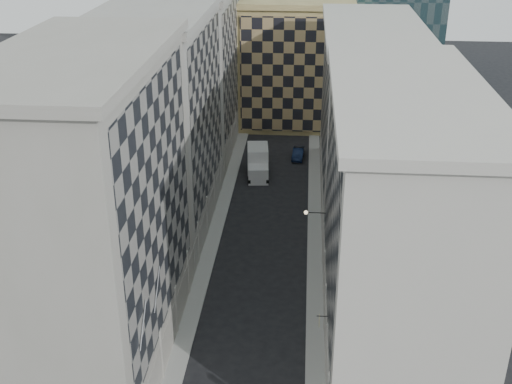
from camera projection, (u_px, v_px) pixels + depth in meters
The scene contains 13 objects.
sidewalk_west at pixel (214, 235), 67.13m from camera, with size 1.50×100.00×0.15m, color #999994.
sidewalk_east at pixel (315, 239), 66.36m from camera, with size 1.50×100.00×0.15m, color #999994.
bldg_left_a at pixel (94, 217), 45.40m from camera, with size 10.80×22.80×23.70m.
bldg_left_b at pixel (161, 122), 65.44m from camera, with size 10.80×22.80×22.70m.
bldg_left_c at pixel (196, 72), 85.49m from camera, with size 10.80×22.80×21.70m.
bldg_right_a at pixel (396, 221), 48.06m from camera, with size 10.80×26.80×20.70m.
bldg_right_b at pixel (368, 114), 72.60m from camera, with size 10.80×28.80×19.70m.
tan_block at pixel (295, 61), 96.77m from camera, with size 16.80×14.80×18.80m.
flagpoles_left at pixel (150, 306), 42.16m from camera, with size 0.10×6.33×2.33m.
bracket_lamp at pixel (308, 212), 58.41m from camera, with size 1.98×0.36×0.36m.
box_truck at pixel (258, 163), 81.05m from camera, with size 3.19×6.58×3.49m.
dark_car at pixel (298, 154), 86.29m from camera, with size 1.44×4.14×1.36m, color #0D1833.
shop_sign at pixel (319, 320), 47.66m from camera, with size 0.82×0.72×0.80m.
Camera 1 is at (3.85, -28.24, 32.80)m, focal length 45.00 mm.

